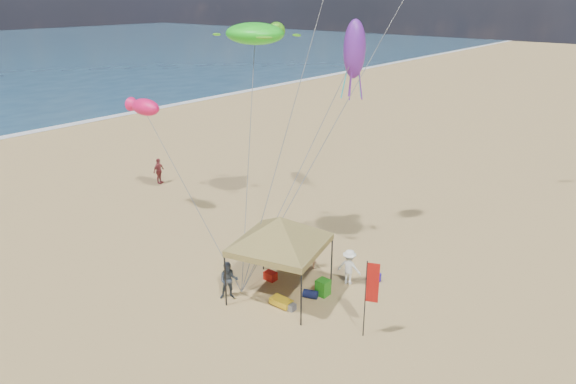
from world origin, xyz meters
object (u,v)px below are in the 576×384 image
object	(u,v)px
chair_yellow	(282,258)
person_near_c	(349,267)
cooler_red	(270,276)
person_near_b	(229,281)
person_far_a	(159,171)
beach_cart	(281,302)
canopy_tent	(280,220)
feather_flag	(370,287)
chair_green	(323,287)
cooler_blue	(374,277)
person_near_a	(311,252)

from	to	relation	value
chair_yellow	person_near_c	distance (m)	3.45
cooler_red	person_near_b	xyz separation A→B (m)	(-0.33, -2.23, 0.64)
person_near_c	person_far_a	size ratio (longest dim) A/B	0.94
person_near_b	person_far_a	bearing A→B (deg)	107.27
person_near_c	person_far_a	xyz separation A→B (m)	(-17.13, 2.94, 0.05)
chair_yellow	person_near_c	bearing A→B (deg)	9.12
chair_yellow	person_near_c	size ratio (longest dim) A/B	0.43
beach_cart	person_near_c	distance (m)	3.50
canopy_tent	cooler_red	distance (m)	3.52
feather_flag	cooler_red	bearing A→B (deg)	171.57
beach_cart	person_near_b	world-z (taller)	person_near_b
chair_green	person_near_b	bearing A→B (deg)	-136.78
person_near_b	person_near_c	size ratio (longest dim) A/B	1.01
cooler_blue	chair_green	distance (m)	2.62
feather_flag	beach_cart	xyz separation A→B (m)	(-3.80, -0.49, -1.89)
person_near_a	feather_flag	bearing A→B (deg)	111.26
feather_flag	person_far_a	world-z (taller)	feather_flag
cooler_blue	chair_green	bearing A→B (deg)	-113.57
canopy_tent	cooler_blue	world-z (taller)	canopy_tent
cooler_red	person_near_a	bearing A→B (deg)	68.96
person_near_c	person_far_a	world-z (taller)	person_far_a
feather_flag	person_far_a	distance (m)	20.65
canopy_tent	person_near_a	bearing A→B (deg)	98.75
cooler_red	cooler_blue	bearing A→B (deg)	38.63
cooler_blue	person_near_a	size ratio (longest dim) A/B	0.32
feather_flag	beach_cart	size ratio (longest dim) A/B	3.48
chair_green	person_near_b	distance (m)	3.97
beach_cart	person_near_b	size ratio (longest dim) A/B	0.55
person_near_a	person_far_a	distance (m)	15.30
feather_flag	canopy_tent	bearing A→B (deg)	177.91
feather_flag	beach_cart	world-z (taller)	feather_flag
feather_flag	person_near_c	xyz separation A→B (m)	(-2.68, 2.77, -1.28)
chair_yellow	person_near_c	world-z (taller)	person_near_c
person_near_a	person_near_b	distance (m)	4.32
canopy_tent	chair_green	distance (m)	3.58
cooler_blue	beach_cart	size ratio (longest dim) A/B	0.60
cooler_blue	chair_green	world-z (taller)	chair_green
chair_green	beach_cart	bearing A→B (deg)	-114.04
person_near_a	person_near_b	xyz separation A→B (m)	(-1.08, -4.18, -0.03)
canopy_tent	beach_cart	bearing A→B (deg)	-47.60
person_near_a	person_far_a	size ratio (longest dim) A/B	0.99
person_near_a	chair_green	bearing A→B (deg)	101.81
beach_cart	person_near_b	xyz separation A→B (m)	(-2.08, -0.91, 0.63)
person_near_b	feather_flag	bearing A→B (deg)	-32.26
chair_green	beach_cart	world-z (taller)	chair_green
chair_green	person_far_a	world-z (taller)	person_far_a
canopy_tent	person_far_a	distance (m)	16.59
chair_yellow	chair_green	bearing A→B (deg)	-16.92
feather_flag	person_near_a	world-z (taller)	feather_flag
feather_flag	chair_yellow	size ratio (longest dim) A/B	4.48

